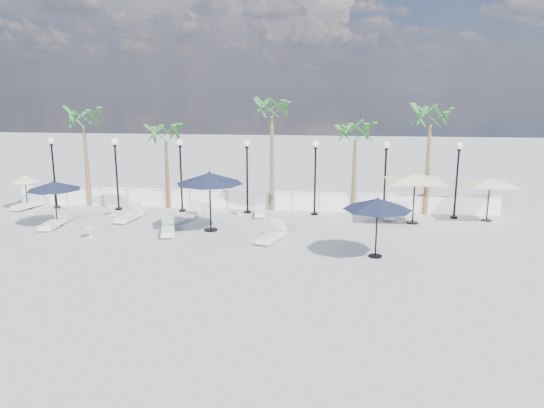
# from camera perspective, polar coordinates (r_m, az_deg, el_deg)

# --- Properties ---
(ground) EXTENTS (100.00, 100.00, 0.00)m
(ground) POSITION_cam_1_polar(r_m,az_deg,el_deg) (21.62, -5.28, -5.02)
(ground) COLOR #9B9A96
(ground) RESTS_ON ground
(balustrade) EXTENTS (26.00, 0.30, 1.01)m
(balustrade) POSITION_cam_1_polar(r_m,az_deg,el_deg) (28.64, -2.35, 0.42)
(balustrade) COLOR silver
(balustrade) RESTS_ON ground
(lamppost_0) EXTENTS (0.36, 0.36, 3.84)m
(lamppost_0) POSITION_cam_1_polar(r_m,az_deg,el_deg) (30.71, -22.50, 4.13)
(lamppost_0) COLOR black
(lamppost_0) RESTS_ON ground
(lamppost_1) EXTENTS (0.36, 0.36, 3.84)m
(lamppost_1) POSITION_cam_1_polar(r_m,az_deg,el_deg) (29.20, -16.44, 4.18)
(lamppost_1) COLOR black
(lamppost_1) RESTS_ON ground
(lamppost_2) EXTENTS (0.36, 0.36, 3.84)m
(lamppost_2) POSITION_cam_1_polar(r_m,az_deg,el_deg) (28.05, -9.80, 4.18)
(lamppost_2) COLOR black
(lamppost_2) RESTS_ON ground
(lamppost_3) EXTENTS (0.36, 0.36, 3.84)m
(lamppost_3) POSITION_cam_1_polar(r_m,az_deg,el_deg) (27.30, -2.70, 4.12)
(lamppost_3) COLOR black
(lamppost_3) RESTS_ON ground
(lamppost_4) EXTENTS (0.36, 0.36, 3.84)m
(lamppost_4) POSITION_cam_1_polar(r_m,az_deg,el_deg) (26.99, 4.68, 3.99)
(lamppost_4) COLOR black
(lamppost_4) RESTS_ON ground
(lamppost_5) EXTENTS (0.36, 0.36, 3.84)m
(lamppost_5) POSITION_cam_1_polar(r_m,az_deg,el_deg) (27.13, 12.11, 3.80)
(lamppost_5) COLOR black
(lamppost_5) RESTS_ON ground
(lamppost_6) EXTENTS (0.36, 0.36, 3.84)m
(lamppost_6) POSITION_cam_1_polar(r_m,az_deg,el_deg) (27.71, 19.33, 3.55)
(lamppost_6) COLOR black
(lamppost_6) RESTS_ON ground
(palm_0) EXTENTS (2.60, 2.60, 5.50)m
(palm_0) POSITION_cam_1_polar(r_m,az_deg,el_deg) (30.53, -19.61, 8.18)
(palm_0) COLOR brown
(palm_0) RESTS_ON ground
(palm_1) EXTENTS (2.60, 2.60, 4.70)m
(palm_1) POSITION_cam_1_polar(r_m,az_deg,el_deg) (28.94, -11.38, 6.90)
(palm_1) COLOR brown
(palm_1) RESTS_ON ground
(palm_2) EXTENTS (2.60, 2.60, 6.10)m
(palm_2) POSITION_cam_1_polar(r_m,az_deg,el_deg) (27.67, -0.01, 9.72)
(palm_2) COLOR brown
(palm_2) RESTS_ON ground
(palm_3) EXTENTS (2.60, 2.60, 4.90)m
(palm_3) POSITION_cam_1_polar(r_m,az_deg,el_deg) (27.63, 8.96, 7.13)
(palm_3) COLOR brown
(palm_3) RESTS_ON ground
(palm_4) EXTENTS (2.60, 2.60, 5.70)m
(palm_4) POSITION_cam_1_polar(r_m,az_deg,el_deg) (27.99, 16.69, 8.43)
(palm_4) COLOR brown
(palm_4) RESTS_ON ground
(lounger_0) EXTENTS (0.76, 1.97, 0.72)m
(lounger_0) POSITION_cam_1_polar(r_m,az_deg,el_deg) (26.87, -22.49, -1.88)
(lounger_0) COLOR silver
(lounger_0) RESTS_ON ground
(lounger_1) EXTENTS (1.07, 2.00, 0.71)m
(lounger_1) POSITION_cam_1_polar(r_m,az_deg,el_deg) (31.57, -24.80, -0.03)
(lounger_1) COLOR silver
(lounger_1) RESTS_ON ground
(lounger_2) EXTENTS (0.91, 2.04, 0.74)m
(lounger_2) POSITION_cam_1_polar(r_m,az_deg,el_deg) (27.07, -15.12, -1.23)
(lounger_2) COLOR silver
(lounger_2) RESTS_ON ground
(lounger_3) EXTENTS (0.57, 1.68, 0.63)m
(lounger_3) POSITION_cam_1_polar(r_m,az_deg,el_deg) (27.43, -8.45, -0.82)
(lounger_3) COLOR silver
(lounger_3) RESTS_ON ground
(lounger_4) EXTENTS (1.06, 1.90, 0.68)m
(lounger_4) POSITION_cam_1_polar(r_m,az_deg,el_deg) (24.23, -11.15, -2.70)
(lounger_4) COLOR silver
(lounger_4) RESTS_ON ground
(lounger_5) EXTENTS (0.76, 1.68, 0.61)m
(lounger_5) POSITION_cam_1_polar(r_m,az_deg,el_deg) (27.15, -1.34, -0.84)
(lounger_5) COLOR silver
(lounger_5) RESTS_ON ground
(lounger_6) EXTENTS (1.20, 2.02, 0.72)m
(lounger_6) POSITION_cam_1_polar(r_m,az_deg,el_deg) (22.75, -0.00, -3.42)
(lounger_6) COLOR silver
(lounger_6) RESTS_ON ground
(lounger_7) EXTENTS (0.78, 1.80, 0.65)m
(lounger_7) POSITION_cam_1_polar(r_m,az_deg,el_deg) (27.32, 12.53, -1.03)
(lounger_7) COLOR silver
(lounger_7) RESTS_ON ground
(side_table_0) EXTENTS (0.47, 0.47, 0.46)m
(side_table_0) POSITION_cam_1_polar(r_m,az_deg,el_deg) (24.64, -19.01, -2.79)
(side_table_0) COLOR silver
(side_table_0) RESTS_ON ground
(side_table_1) EXTENTS (0.49, 0.49, 0.48)m
(side_table_1) POSITION_cam_1_polar(r_m,az_deg,el_deg) (28.46, -16.76, -0.58)
(side_table_1) COLOR silver
(side_table_1) RESTS_ON ground
(side_table_2) EXTENTS (0.46, 0.46, 0.44)m
(side_table_2) POSITION_cam_1_polar(r_m,az_deg,el_deg) (27.40, -3.55, -0.59)
(side_table_2) COLOR silver
(side_table_2) RESTS_ON ground
(parasol_navy_left) EXTENTS (2.48, 2.48, 2.19)m
(parasol_navy_left) POSITION_cam_1_polar(r_m,az_deg,el_deg) (26.85, -22.40, 1.81)
(parasol_navy_left) COLOR black
(parasol_navy_left) RESTS_ON ground
(parasol_navy_mid) EXTENTS (3.09, 3.09, 2.77)m
(parasol_navy_mid) POSITION_cam_1_polar(r_m,az_deg,el_deg) (24.08, -6.73, 2.74)
(parasol_navy_mid) COLOR black
(parasol_navy_mid) RESTS_ON ground
(parasol_navy_right) EXTENTS (2.67, 2.67, 2.39)m
(parasol_navy_right) POSITION_cam_1_polar(r_m,az_deg,el_deg) (20.62, 11.29, -0.04)
(parasol_navy_right) COLOR black
(parasol_navy_right) RESTS_ON ground
(parasol_cream_sq_a) EXTENTS (5.33, 5.33, 2.62)m
(parasol_cream_sq_a) POSITION_cam_1_polar(r_m,az_deg,el_deg) (26.12, 15.16, 3.14)
(parasol_cream_sq_a) COLOR black
(parasol_cream_sq_a) RESTS_ON ground
(parasol_cream_sq_b) EXTENTS (4.56, 4.56, 2.29)m
(parasol_cream_sq_b) POSITION_cam_1_polar(r_m,az_deg,el_deg) (27.84, 22.43, 2.55)
(parasol_cream_sq_b) COLOR black
(parasol_cream_sq_b) RESTS_ON ground
(parasol_cream_small) EXTENTS (1.55, 1.55, 1.90)m
(parasol_cream_small) POSITION_cam_1_polar(r_m,az_deg,el_deg) (31.33, -25.04, 2.44)
(parasol_cream_small) COLOR black
(parasol_cream_small) RESTS_ON ground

